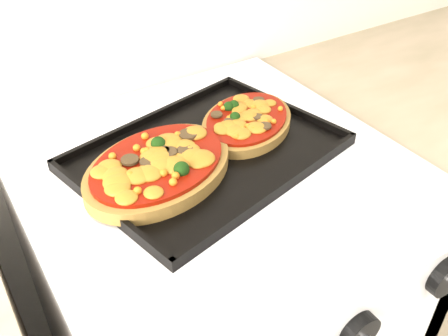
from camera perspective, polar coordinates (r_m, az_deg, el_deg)
stove at (r=1.14m, az=-0.77°, el=-18.24°), size 0.60×0.60×0.91m
control_panel at (r=0.68m, az=13.71°, el=-16.72°), size 0.60×0.02×0.09m
knob_center at (r=0.67m, az=15.25°, el=-17.59°), size 0.05×0.02×0.05m
knob_right at (r=0.77m, az=24.01°, el=-11.26°), size 0.06×0.02×0.06m
baking_tray at (r=0.81m, az=-1.90°, el=1.90°), size 0.46×0.38×0.02m
pizza_left at (r=0.76m, az=-7.53°, el=0.29°), size 0.30×0.26×0.04m
pizza_right at (r=0.87m, az=2.64°, el=5.46°), size 0.25×0.23×0.03m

